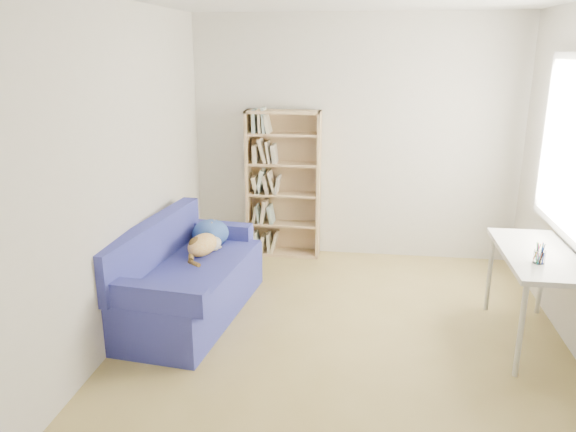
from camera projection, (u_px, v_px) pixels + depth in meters
The scene contains 6 objects.
ground at pixel (342, 338), 4.51m from camera, with size 4.00×4.00×0.00m, color olive.
room_shell at pixel (362, 135), 4.06m from camera, with size 3.54×4.04×2.62m.
sofa at pixel (187, 278), 4.87m from camera, with size 0.98×1.77×0.83m.
bookshelf at pixel (283, 190), 6.16m from camera, with size 0.81×0.25×1.61m.
desk at pixel (538, 262), 4.28m from camera, with size 0.54×1.17×0.75m.
pen_cup at pixel (539, 256), 4.03m from camera, with size 0.08×0.08×0.16m.
Camera 1 is at (0.13, -4.06, 2.24)m, focal length 35.00 mm.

